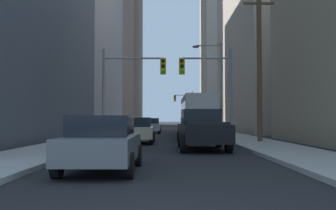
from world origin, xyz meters
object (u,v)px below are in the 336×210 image
object	(u,v)px
sedan_red	(194,129)
traffic_signal_far_right	(185,103)
pickup_truck_black	(203,130)
sedan_beige	(138,130)
city_bus	(198,113)
sedan_grey	(103,143)
traffic_signal_near_left	(132,79)
traffic_signal_near_right	(209,79)
sedan_silver	(152,126)

from	to	relation	value
sedan_red	traffic_signal_far_right	bearing A→B (deg)	88.39
pickup_truck_black	sedan_beige	size ratio (longest dim) A/B	1.28
city_bus	sedan_grey	bearing A→B (deg)	-99.91
pickup_truck_black	traffic_signal_far_right	distance (m)	48.61
city_bus	sedan_beige	size ratio (longest dim) A/B	2.71
traffic_signal_near_left	traffic_signal_far_right	bearing A→B (deg)	82.83
city_bus	sedan_grey	distance (m)	25.50
sedan_beige	traffic_signal_near_right	distance (m)	6.08
sedan_grey	sedan_beige	distance (m)	12.76
sedan_beige	traffic_signal_near_right	xyz separation A→B (m)	(4.43, 2.60, 3.26)
sedan_red	traffic_signal_near_right	bearing A→B (deg)	21.45
sedan_beige	traffic_signal_near_left	bearing A→B (deg)	103.59
city_bus	traffic_signal_far_right	bearing A→B (deg)	89.71
sedan_red	sedan_silver	distance (m)	15.12
sedan_grey	traffic_signal_near_left	xyz separation A→B (m)	(-0.63, 15.36, 3.29)
pickup_truck_black	sedan_grey	world-z (taller)	pickup_truck_black
sedan_red	sedan_silver	bearing A→B (deg)	102.55
sedan_red	sedan_silver	xyz separation A→B (m)	(-3.29, 14.76, 0.00)
sedan_beige	sedan_silver	bearing A→B (deg)	89.70
city_bus	sedan_grey	world-z (taller)	city_bus
sedan_grey	sedan_silver	xyz separation A→B (m)	(0.09, 29.71, 0.00)
pickup_truck_black	traffic_signal_near_left	distance (m)	9.00
city_bus	pickup_truck_black	distance (m)	17.20
sedan_red	traffic_signal_near_right	distance (m)	3.45
traffic_signal_near_right	traffic_signal_far_right	size ratio (longest dim) A/B	1.00
traffic_signal_near_left	traffic_signal_far_right	world-z (taller)	same
traffic_signal_near_right	traffic_signal_far_right	bearing A→B (deg)	89.84
sedan_grey	pickup_truck_black	bearing A→B (deg)	66.86
pickup_truck_black	sedan_grey	size ratio (longest dim) A/B	1.30
sedan_grey	sedan_beige	bearing A→B (deg)	89.99
traffic_signal_near_right	traffic_signal_near_left	bearing A→B (deg)	180.00
city_bus	sedan_beige	bearing A→B (deg)	-109.56
sedan_red	traffic_signal_near_left	distance (m)	5.20
city_bus	sedan_silver	world-z (taller)	city_bus
sedan_grey	sedan_silver	distance (m)	29.71
city_bus	sedan_silver	size ratio (longest dim) A/B	2.72
traffic_signal_near_left	sedan_beige	bearing A→B (deg)	-76.41
city_bus	traffic_signal_near_left	world-z (taller)	traffic_signal_near_left
city_bus	traffic_signal_near_right	world-z (taller)	traffic_signal_near_right
city_bus	sedan_silver	xyz separation A→B (m)	(-4.29, 4.61, -1.16)
city_bus	pickup_truck_black	bearing A→B (deg)	-93.29
sedan_grey	sedan_beige	xyz separation A→B (m)	(0.00, 12.76, 0.00)
city_bus	traffic_signal_near_right	bearing A→B (deg)	-89.71
sedan_beige	sedan_red	distance (m)	4.02
city_bus	sedan_red	distance (m)	10.26
traffic_signal_near_right	traffic_signal_far_right	distance (m)	41.09
sedan_grey	sedan_red	xyz separation A→B (m)	(3.38, 14.95, 0.00)
sedan_red	sedan_silver	size ratio (longest dim) A/B	0.99
sedan_grey	traffic_signal_far_right	xyz separation A→B (m)	(4.54, 56.45, 3.24)
traffic_signal_near_left	traffic_signal_far_right	distance (m)	41.41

